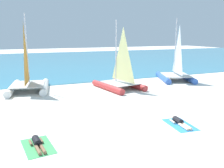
{
  "coord_description": "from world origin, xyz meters",
  "views": [
    {
      "loc": [
        -6.03,
        -9.09,
        4.5
      ],
      "look_at": [
        0.0,
        5.5,
        1.2
      ],
      "focal_mm": 38.21,
      "sensor_mm": 36.0,
      "label": 1
    }
  ],
  "objects": [
    {
      "name": "sailboat_blue",
      "position": [
        8.74,
        10.07,
        0.9
      ],
      "size": [
        4.46,
        5.41,
        6.06
      ],
      "rotation": [
        0.0,
        0.0,
        -0.37
      ],
      "color": "blue",
      "rests_on": "ground"
    },
    {
      "name": "sailboat_red",
      "position": [
        2.06,
        8.81,
        0.85
      ],
      "size": [
        3.5,
        4.77,
        5.67
      ],
      "rotation": [
        0.0,
        0.0,
        0.18
      ],
      "color": "#CC3838",
      "rests_on": "ground"
    },
    {
      "name": "ocean_water",
      "position": [
        0.0,
        32.23,
        0.03
      ],
      "size": [
        120.0,
        40.0,
        0.05
      ],
      "primitive_type": "cube",
      "color": "teal",
      "rests_on": "ground"
    },
    {
      "name": "sunbather_left",
      "position": [
        -5.4,
        0.46,
        0.13
      ],
      "size": [
        0.59,
        1.57,
        0.3
      ],
      "rotation": [
        0.0,
        0.0,
        0.11
      ],
      "color": "black",
      "rests_on": "towel_left"
    },
    {
      "name": "sailboat_white",
      "position": [
        -5.09,
        10.84,
        0.92
      ],
      "size": [
        3.76,
        5.16,
        6.16
      ],
      "rotation": [
        0.0,
        0.0,
        -0.17
      ],
      "color": "white",
      "rests_on": "ground"
    },
    {
      "name": "ground_plane",
      "position": [
        0.0,
        10.0,
        0.0
      ],
      "size": [
        120.0,
        120.0,
        0.0
      ],
      "primitive_type": "plane",
      "color": "white"
    },
    {
      "name": "sunbather_middle",
      "position": [
        1.52,
        0.2,
        0.13
      ],
      "size": [
        0.59,
        1.57,
        0.3
      ],
      "rotation": [
        0.0,
        0.0,
        -0.11
      ],
      "color": "black",
      "rests_on": "towel_middle"
    },
    {
      "name": "towel_left",
      "position": [
        -5.39,
        0.39,
        0.01
      ],
      "size": [
        1.31,
        2.01,
        0.01
      ],
      "primitive_type": "cube",
      "rotation": [
        0.0,
        0.0,
        0.11
      ],
      "color": "#4CB266",
      "rests_on": "ground"
    },
    {
      "name": "towel_middle",
      "position": [
        1.51,
        0.13,
        0.01
      ],
      "size": [
        1.3,
        2.01,
        0.01
      ],
      "primitive_type": "cube",
      "rotation": [
        0.0,
        0.0,
        -0.11
      ],
      "color": "#338CD8",
      "rests_on": "ground"
    }
  ]
}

